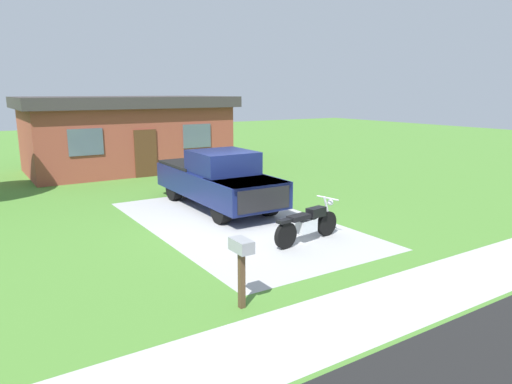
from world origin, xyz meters
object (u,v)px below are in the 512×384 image
at_px(motorcycle, 308,224).
at_px(neighbor_house, 127,133).
at_px(pickup_truck, 216,178).
at_px(mailbox, 241,255).

bearing_deg(motorcycle, neighbor_house, 91.05).
distance_m(pickup_truck, neighbor_house, 9.13).
xyz_separation_m(motorcycle, mailbox, (-3.30, -2.26, 0.51)).
distance_m(mailbox, neighbor_house, 16.16).
bearing_deg(mailbox, neighbor_house, 79.09).
bearing_deg(neighbor_house, pickup_truck, -89.74).
height_order(motorcycle, neighbor_house, neighbor_house).
bearing_deg(pickup_truck, mailbox, -114.62).
xyz_separation_m(motorcycle, neighbor_house, (-0.25, 13.58, 1.32)).
xyz_separation_m(motorcycle, pickup_truck, (-0.21, 4.49, 0.48)).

